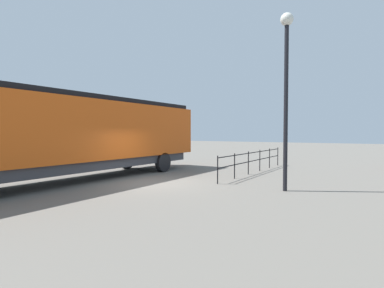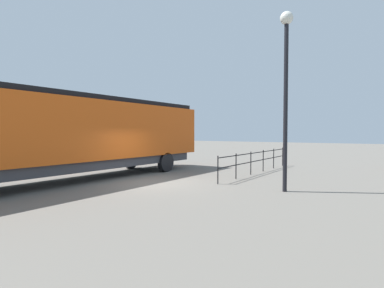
% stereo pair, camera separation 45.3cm
% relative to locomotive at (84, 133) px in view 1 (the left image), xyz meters
% --- Properties ---
extents(ground_plane, '(120.00, 120.00, 0.00)m').
position_rel_locomotive_xyz_m(ground_plane, '(3.48, 0.98, -2.23)').
color(ground_plane, '#666059').
extents(locomotive, '(3.16, 15.16, 3.97)m').
position_rel_locomotive_xyz_m(locomotive, '(0.00, 0.00, 0.00)').
color(locomotive, '#D15114').
rests_on(locomotive, ground_plane).
extents(lamp_post, '(0.48, 0.48, 6.77)m').
position_rel_locomotive_xyz_m(lamp_post, '(8.93, 2.28, 2.33)').
color(lamp_post, black).
rests_on(lamp_post, ground_plane).
extents(platform_fence, '(0.05, 8.94, 1.24)m').
position_rel_locomotive_xyz_m(platform_fence, '(6.00, 6.73, -1.44)').
color(platform_fence, black).
rests_on(platform_fence, ground_plane).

